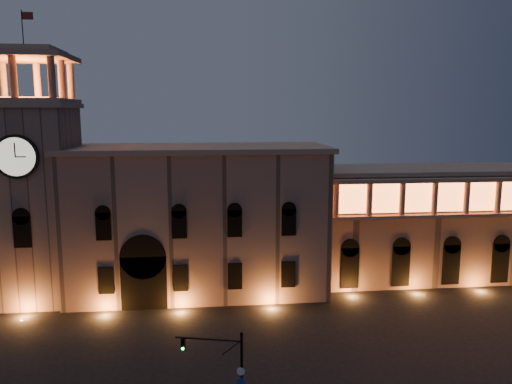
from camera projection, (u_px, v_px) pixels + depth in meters
ground at (223, 383)px, 40.14m from camera, size 160.00×160.00×0.00m
government_building at (198, 219)px, 60.07m from camera, size 30.80×12.80×17.60m
clock_tower at (34, 193)px, 56.64m from camera, size 9.80×9.80×32.40m
colonnade_wing at (458, 221)px, 65.78m from camera, size 40.60×11.50×14.50m
traffic_light at (230, 375)px, 34.52m from camera, size 4.81×1.42×6.76m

